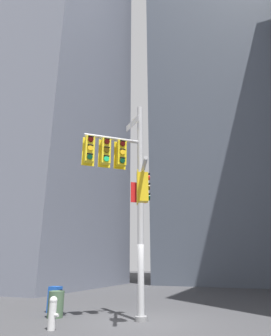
# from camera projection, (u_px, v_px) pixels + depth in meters

# --- Properties ---
(ground) EXTENTS (120.00, 120.00, 0.00)m
(ground) POSITION_uv_depth(u_px,v_px,m) (141.00, 321.00, 9.57)
(ground) COLOR #38383A
(building_tower_left) EXTENTS (13.42, 13.42, 45.96)m
(building_tower_left) POSITION_uv_depth(u_px,v_px,m) (51.00, 61.00, 31.43)
(building_tower_left) COLOR slate
(building_tower_left) RESTS_ON ground
(building_mid_block) EXTENTS (17.69, 17.69, 54.17)m
(building_mid_block) POSITION_uv_depth(u_px,v_px,m) (232.00, 64.00, 38.17)
(building_mid_block) COLOR #4C5460
(building_mid_block) RESTS_ON ground
(signal_pole_assembly) EXTENTS (2.99, 2.72, 8.12)m
(signal_pole_assembly) POSITION_uv_depth(u_px,v_px,m) (126.00, 179.00, 10.73)
(signal_pole_assembly) COLOR #B2B2B5
(signal_pole_assembly) RESTS_ON ground
(fire_hydrant) EXTENTS (0.33, 0.23, 0.91)m
(fire_hydrant) POSITION_uv_depth(u_px,v_px,m) (53.00, 312.00, 8.46)
(fire_hydrant) COLOR silver
(fire_hydrant) RESTS_ON ground
(newspaper_box) EXTENTS (0.45, 0.36, 0.96)m
(newspaper_box) POSITION_uv_depth(u_px,v_px,m) (55.00, 299.00, 11.44)
(newspaper_box) COLOR #194CB2
(newspaper_box) RESTS_ON ground
(trash_bin) EXTENTS (0.56, 0.56, 0.89)m
(trash_bin) POSITION_uv_depth(u_px,v_px,m) (56.00, 304.00, 10.36)
(trash_bin) COLOR #3F593F
(trash_bin) RESTS_ON ground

